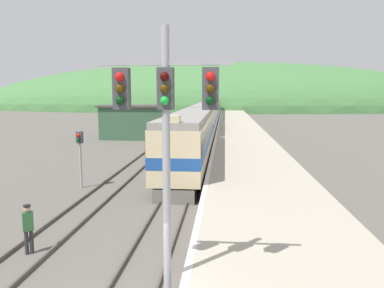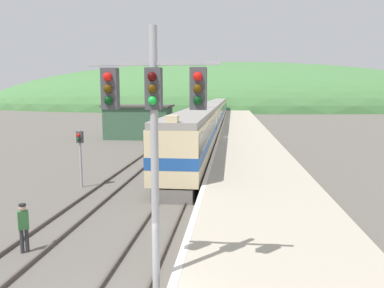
{
  "view_description": "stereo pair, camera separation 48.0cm",
  "coord_description": "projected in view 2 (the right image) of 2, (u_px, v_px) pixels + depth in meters",
  "views": [
    {
      "loc": [
        2.64,
        -7.86,
        5.8
      ],
      "look_at": [
        0.54,
        16.02,
        2.52
      ],
      "focal_mm": 35.0,
      "sensor_mm": 36.0,
      "label": 1
    },
    {
      "loc": [
        3.12,
        -7.81,
        5.8
      ],
      "look_at": [
        0.54,
        16.02,
        2.52
      ],
      "focal_mm": 35.0,
      "sensor_mm": 36.0,
      "label": 2
    }
  ],
  "objects": [
    {
      "name": "track_worker",
      "position": [
        23.0,
        225.0,
        13.57
      ],
      "size": [
        0.42,
        0.39,
        1.84
      ],
      "color": "#2D2D33",
      "rests_on": "ground"
    },
    {
      "name": "platform",
      "position": [
        242.0,
        128.0,
        57.5
      ],
      "size": [
        6.16,
        140.0,
        1.02
      ],
      "color": "#B2A893",
      "rests_on": "ground"
    },
    {
      "name": "distant_hills",
      "position": [
        224.0,
        108.0,
        145.18
      ],
      "size": [
        191.18,
        86.03,
        34.38
      ],
      "color": "#477A42",
      "rests_on": "ground"
    },
    {
      "name": "express_train_lead_car",
      "position": [
        192.0,
        138.0,
        29.06
      ],
      "size": [
        2.9,
        20.38,
        4.65
      ],
      "color": "black",
      "rests_on": "ground"
    },
    {
      "name": "track_main",
      "position": [
        217.0,
        121.0,
        77.75
      ],
      "size": [
        1.52,
        180.0,
        0.16
      ],
      "color": "#4C443D",
      "rests_on": "ground"
    },
    {
      "name": "signal_post_siding",
      "position": [
        80.0,
        147.0,
        22.81
      ],
      "size": [
        0.36,
        0.42,
        3.54
      ],
      "color": "#9E9EA3",
      "rests_on": "ground"
    },
    {
      "name": "carriage_second",
      "position": [
        209.0,
        119.0,
        50.17
      ],
      "size": [
        2.89,
        20.25,
        4.29
      ],
      "color": "black",
      "rests_on": "ground"
    },
    {
      "name": "track_siding",
      "position": [
        197.0,
        120.0,
        78.21
      ],
      "size": [
        1.52,
        180.0,
        0.16
      ],
      "color": "#4C443D",
      "rests_on": "ground"
    },
    {
      "name": "signal_mast_main",
      "position": [
        154.0,
        122.0,
        9.25
      ],
      "size": [
        3.3,
        0.42,
        7.41
      ],
      "color": "#9E9EA3",
      "rests_on": "ground"
    },
    {
      "name": "carriage_fourth",
      "position": [
        220.0,
        107.0,
        91.79
      ],
      "size": [
        2.89,
        20.25,
        4.29
      ],
      "color": "black",
      "rests_on": "ground"
    },
    {
      "name": "carriage_third",
      "position": [
        216.0,
        111.0,
        70.98
      ],
      "size": [
        2.89,
        20.25,
        4.29
      ],
      "color": "black",
      "rests_on": "ground"
    },
    {
      "name": "station_shed",
      "position": [
        139.0,
        122.0,
        47.88
      ],
      "size": [
        8.5,
        5.21,
        4.28
      ],
      "color": "#385B42",
      "rests_on": "ground"
    }
  ]
}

